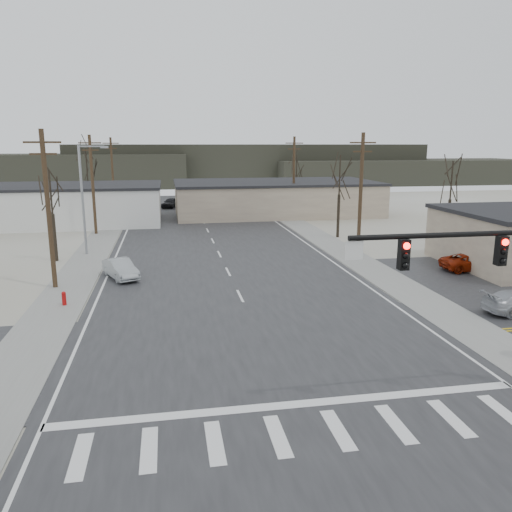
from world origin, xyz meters
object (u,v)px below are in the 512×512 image
(car_far_a, at_px, (198,206))
(car_far_b, at_px, (171,203))
(sedan_crossing, at_px, (121,269))
(car_parked_red, at_px, (471,262))
(fire_hydrant, at_px, (64,298))

(car_far_a, height_order, car_far_b, car_far_b)
(sedan_crossing, distance_m, car_parked_red, 25.16)
(car_far_a, bearing_deg, fire_hydrant, 84.94)
(car_parked_red, bearing_deg, car_far_b, 27.52)
(fire_hydrant, bearing_deg, car_far_b, 81.63)
(fire_hydrant, height_order, car_far_a, car_far_a)
(sedan_crossing, xyz_separation_m, car_far_b, (3.88, 39.16, 0.05))
(car_far_b, bearing_deg, fire_hydrant, -74.82)
(car_far_b, bearing_deg, car_far_a, -27.89)
(car_far_b, distance_m, car_parked_red, 46.54)
(car_far_a, xyz_separation_m, car_parked_red, (17.57, -36.91, -0.11))
(car_far_b, bearing_deg, sedan_crossing, -72.11)
(fire_hydrant, bearing_deg, car_far_a, 75.78)
(fire_hydrant, height_order, sedan_crossing, sedan_crossing)
(sedan_crossing, height_order, car_far_a, car_far_a)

